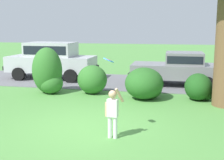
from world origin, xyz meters
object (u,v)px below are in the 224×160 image
at_px(frisbee, 109,60).
at_px(parked_sedan, 179,67).
at_px(parked_suv, 51,58).
at_px(child_thrower, 113,110).

bearing_deg(frisbee, parked_sedan, 75.39).
distance_m(parked_sedan, frisbee, 7.30).
xyz_separation_m(parked_sedan, parked_suv, (-6.56, 0.46, 0.23)).
xyz_separation_m(parked_suv, frisbee, (4.74, -7.45, 0.83)).
height_order(parked_sedan, frisbee, frisbee).
xyz_separation_m(parked_suv, child_thrower, (4.90, -7.76, -0.36)).
bearing_deg(parked_suv, parked_sedan, -3.98).
height_order(parked_suv, frisbee, frisbee).
bearing_deg(parked_sedan, child_thrower, -102.80).
xyz_separation_m(child_thrower, frisbee, (-0.16, 0.31, 1.19)).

